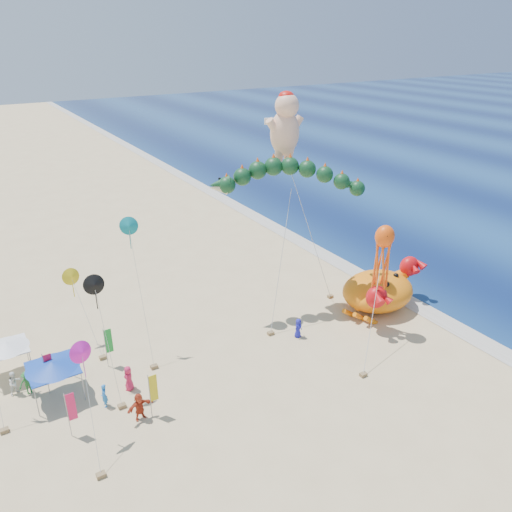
{
  "coord_description": "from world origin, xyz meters",
  "views": [
    {
      "loc": [
        -20.17,
        -27.54,
        22.2
      ],
      "look_at": [
        -2.0,
        2.0,
        6.5
      ],
      "focal_mm": 35.0,
      "sensor_mm": 36.0,
      "label": 1
    }
  ],
  "objects_px": {
    "cherub_kite": "(285,125)",
    "canopy_white": "(6,345)",
    "canopy_blue": "(52,365)",
    "crab_inflatable": "(379,290)",
    "octopus_kite": "(383,253)",
    "dragon_kite": "(290,182)"
  },
  "relations": [
    {
      "from": "cherub_kite",
      "to": "canopy_white",
      "type": "height_order",
      "value": "cherub_kite"
    },
    {
      "from": "canopy_blue",
      "to": "canopy_white",
      "type": "relative_size",
      "value": 1.14
    },
    {
      "from": "crab_inflatable",
      "to": "octopus_kite",
      "type": "height_order",
      "value": "octopus_kite"
    },
    {
      "from": "octopus_kite",
      "to": "canopy_blue",
      "type": "distance_m",
      "value": 24.7
    },
    {
      "from": "dragon_kite",
      "to": "canopy_blue",
      "type": "relative_size",
      "value": 3.74
    },
    {
      "from": "canopy_blue",
      "to": "canopy_white",
      "type": "bearing_deg",
      "value": 119.37
    },
    {
      "from": "canopy_white",
      "to": "octopus_kite",
      "type": "bearing_deg",
      "value": -19.01
    },
    {
      "from": "crab_inflatable",
      "to": "canopy_blue",
      "type": "bearing_deg",
      "value": 174.42
    },
    {
      "from": "octopus_kite",
      "to": "canopy_white",
      "type": "xyz_separation_m",
      "value": [
        -26.06,
        8.98,
        -4.33
      ]
    },
    {
      "from": "canopy_blue",
      "to": "crab_inflatable",
      "type": "bearing_deg",
      "value": -5.58
    },
    {
      "from": "octopus_kite",
      "to": "cherub_kite",
      "type": "bearing_deg",
      "value": 110.25
    },
    {
      "from": "dragon_kite",
      "to": "cherub_kite",
      "type": "height_order",
      "value": "cherub_kite"
    },
    {
      "from": "canopy_blue",
      "to": "canopy_white",
      "type": "xyz_separation_m",
      "value": [
        -2.26,
        4.01,
        -0.0
      ]
    },
    {
      "from": "dragon_kite",
      "to": "cherub_kite",
      "type": "distance_m",
      "value": 4.7
    },
    {
      "from": "octopus_kite",
      "to": "canopy_white",
      "type": "relative_size",
      "value": 3.02
    },
    {
      "from": "canopy_white",
      "to": "dragon_kite",
      "type": "bearing_deg",
      "value": -6.35
    },
    {
      "from": "cherub_kite",
      "to": "octopus_kite",
      "type": "bearing_deg",
      "value": -69.75
    },
    {
      "from": "cherub_kite",
      "to": "canopy_blue",
      "type": "xyz_separation_m",
      "value": [
        -20.58,
        -3.77,
        -12.93
      ]
    },
    {
      "from": "crab_inflatable",
      "to": "cherub_kite",
      "type": "relative_size",
      "value": 0.49
    },
    {
      "from": "dragon_kite",
      "to": "canopy_white",
      "type": "bearing_deg",
      "value": 173.65
    },
    {
      "from": "cherub_kite",
      "to": "octopus_kite",
      "type": "distance_m",
      "value": 12.69
    },
    {
      "from": "dragon_kite",
      "to": "canopy_white",
      "type": "xyz_separation_m",
      "value": [
        -21.83,
        2.43,
        -8.9
      ]
    }
  ]
}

